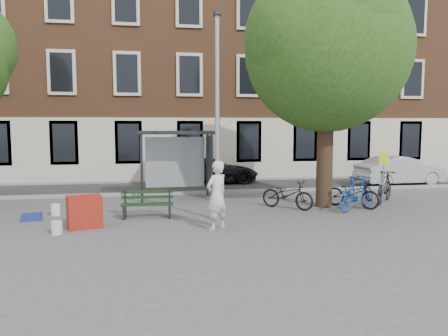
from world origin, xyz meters
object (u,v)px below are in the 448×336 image
bike_c (352,193)px  car_silver (400,171)px  lamppost (217,127)px  bench (147,206)px  car_dark (213,171)px  red_stand (85,212)px  bike_a (287,194)px  bike_b (357,193)px  notice_sign (384,168)px  painter (217,195)px  bus_shelter (186,149)px  bike_d (385,187)px

bike_c → car_silver: size_ratio=0.45×
lamppost → bench: size_ratio=3.79×
bench → car_dark: size_ratio=0.36×
car_silver → red_stand: 14.91m
bike_a → bike_b: 2.30m
car_dark → notice_sign: 8.76m
painter → car_dark: size_ratio=0.43×
bus_shelter → car_dark: (1.68, 4.15, -1.30)m
car_silver → notice_sign: (-3.70, -4.97, 0.68)m
bike_b → notice_sign: (1.15, 0.38, 0.78)m
lamppost → red_stand: 4.48m
lamppost → bike_a: 3.72m
bike_b → notice_sign: size_ratio=1.04×
bench → bike_d: bike_d is taller
bus_shelter → bike_d: size_ratio=1.45×
lamppost → bench: lamppost is taller
bus_shelter → bench: (-1.48, -3.44, -1.54)m
car_silver → bike_d: bearing=137.6°
bus_shelter → bike_d: 7.58m
bike_c → notice_sign: 1.38m
bus_shelter → bench: bearing=-113.3°
red_stand → bus_shelter: bearing=54.7°
bike_c → car_dark: (-3.83, 7.09, 0.11)m
bike_d → car_dark: bearing=-7.1°
bike_b → bike_a: bearing=42.2°
lamppost → bench: bearing=162.3°
bike_d → car_dark: (-5.43, 6.41, 0.02)m
bike_c → bike_d: size_ratio=0.97×
bike_b → car_silver: bearing=-73.0°
bike_a → car_dark: car_dark is taller
lamppost → car_silver: lamppost is taller
bike_c → car_silver: car_silver is taller
bike_a → notice_sign: bearing=-52.0°
bike_b → car_silver: size_ratio=0.47×
bus_shelter → bike_b: (5.42, -3.46, -1.32)m
painter → bike_c: painter is taller
painter → car_dark: bearing=-132.4°
bus_shelter → car_dark: bearing=68.0°
lamppost → bike_c: lamppost is taller
painter → car_silver: bearing=-178.6°
bike_b → car_dark: car_dark is taller
bike_c → red_stand: bearing=148.3°
lamppost → notice_sign: size_ratio=3.21×
painter → car_dark: 9.53m
bike_c → bike_a: bearing=134.2°
bench → notice_sign: (8.05, 0.37, 1.00)m
bench → notice_sign: 8.12m
car_dark → bike_b: bearing=-157.9°
bus_shelter → painter: bus_shelter is taller
bike_d → bench: bearing=50.4°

